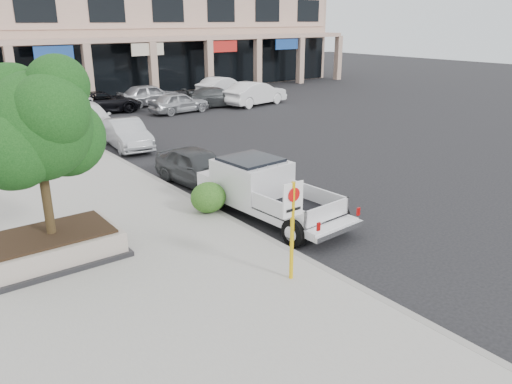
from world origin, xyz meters
TOP-DOWN VIEW (x-y plane):
  - ground at (0.00, 0.00)m, footprint 120.00×120.00m
  - sidewalk at (-5.50, 6.00)m, footprint 8.00×52.00m
  - curb at (-1.55, 6.00)m, footprint 0.20×52.00m
  - strip_mall at (8.00, 33.93)m, footprint 40.55×12.43m
  - planter at (-6.48, 3.16)m, footprint 3.20×2.20m
  - planter_tree at (-6.34, 3.32)m, footprint 2.90×2.55m
  - no_parking_sign at (-2.50, -1.14)m, footprint 0.55×0.09m
  - hedge at (-1.80, 3.51)m, footprint 1.10×0.99m
  - pickup_truck at (-0.35, 2.21)m, footprint 2.36×5.53m
  - curb_car_a at (-0.45, 6.36)m, footprint 1.92×4.09m
  - curb_car_b at (-0.27, 13.14)m, footprint 1.89×4.22m
  - curb_car_c at (-0.71, 17.12)m, footprint 2.77×5.67m
  - curb_car_d at (-0.33, 23.80)m, footprint 2.78×5.90m
  - lot_car_a at (6.20, 19.88)m, footprint 4.04×1.83m
  - lot_car_b at (11.99, 19.42)m, footprint 5.13×2.54m
  - lot_car_c at (9.46, 20.43)m, footprint 4.85×2.72m
  - lot_car_d at (2.29, 22.89)m, footprint 5.20×2.95m
  - lot_car_e at (5.95, 23.59)m, footprint 4.51×1.94m
  - lot_car_f at (12.47, 24.36)m, footprint 4.81×2.78m

SIDE VIEW (x-z plane):
  - ground at x=0.00m, z-range 0.00..0.00m
  - sidewalk at x=-5.50m, z-range 0.00..0.15m
  - curb at x=-1.55m, z-range 0.00..0.15m
  - planter at x=-6.48m, z-range 0.14..0.82m
  - hedge at x=-1.80m, z-range 0.15..1.08m
  - lot_car_c at x=9.46m, z-range 0.00..1.33m
  - curb_car_b at x=-0.27m, z-range 0.00..1.35m
  - lot_car_a at x=6.20m, z-range 0.00..1.35m
  - curb_car_a at x=-0.45m, z-range 0.00..1.35m
  - lot_car_d at x=2.29m, z-range 0.00..1.37m
  - lot_car_f at x=12.47m, z-range 0.00..1.50m
  - lot_car_e at x=5.95m, z-range 0.00..1.52m
  - curb_car_c at x=-0.71m, z-range 0.00..1.59m
  - lot_car_b at x=11.99m, z-range 0.00..1.62m
  - curb_car_d at x=-0.33m, z-range 0.00..1.63m
  - pickup_truck at x=-0.35m, z-range 0.00..1.70m
  - no_parking_sign at x=-2.50m, z-range 0.48..2.78m
  - planter_tree at x=-6.34m, z-range 1.41..5.41m
  - strip_mall at x=8.00m, z-range 0.00..9.50m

